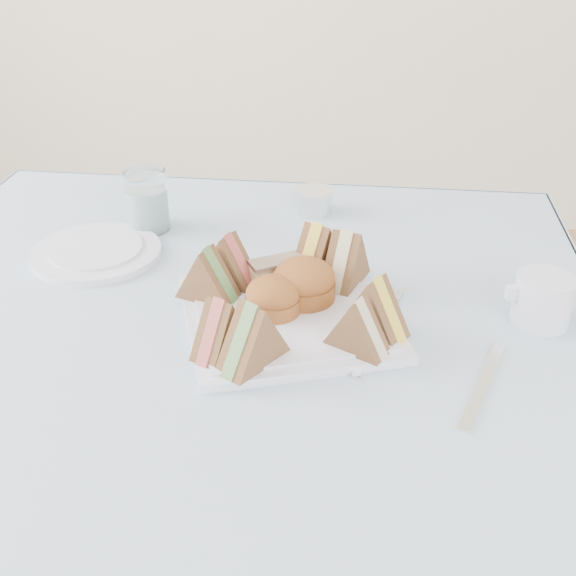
# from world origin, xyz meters

# --- Properties ---
(table) EXTENTS (0.90, 0.90, 0.74)m
(table) POSITION_xyz_m (0.00, 0.00, 0.37)
(table) COLOR brown
(table) RESTS_ON floor
(tablecloth) EXTENTS (1.02, 1.02, 0.01)m
(tablecloth) POSITION_xyz_m (0.00, 0.00, 0.74)
(tablecloth) COLOR #A5B8CD
(tablecloth) RESTS_ON table
(serving_plate) EXTENTS (0.33, 0.33, 0.01)m
(serving_plate) POSITION_xyz_m (0.09, 0.02, 0.75)
(serving_plate) COLOR silver
(serving_plate) RESTS_ON tablecloth
(sandwich_fl_a) EXTENTS (0.07, 0.09, 0.07)m
(sandwich_fl_a) POSITION_xyz_m (0.02, -0.07, 0.79)
(sandwich_fl_a) COLOR brown
(sandwich_fl_a) RESTS_ON serving_plate
(sandwich_fl_b) EXTENTS (0.09, 0.10, 0.08)m
(sandwich_fl_b) POSITION_xyz_m (0.06, -0.09, 0.80)
(sandwich_fl_b) COLOR brown
(sandwich_fl_b) RESTS_ON serving_plate
(sandwich_fr_a) EXTENTS (0.09, 0.08, 0.08)m
(sandwich_fr_a) POSITION_xyz_m (0.20, -0.00, 0.80)
(sandwich_fr_a) COLOR brown
(sandwich_fr_a) RESTS_ON serving_plate
(sandwich_fr_b) EXTENTS (0.09, 0.07, 0.07)m
(sandwich_fr_b) POSITION_xyz_m (0.18, -0.05, 0.79)
(sandwich_fr_b) COLOR brown
(sandwich_fr_b) RESTS_ON serving_plate
(sandwich_bl_a) EXTENTS (0.09, 0.06, 0.08)m
(sandwich_bl_a) POSITION_xyz_m (-0.02, 0.05, 0.80)
(sandwich_bl_a) COLOR brown
(sandwich_bl_a) RESTS_ON serving_plate
(sandwich_bl_b) EXTENTS (0.09, 0.07, 0.08)m
(sandwich_bl_b) POSITION_xyz_m (-0.00, 0.09, 0.80)
(sandwich_bl_b) COLOR brown
(sandwich_bl_b) RESTS_ON serving_plate
(sandwich_br_a) EXTENTS (0.07, 0.10, 0.08)m
(sandwich_br_a) POSITION_xyz_m (0.16, 0.11, 0.80)
(sandwich_br_a) COLOR brown
(sandwich_br_a) RESTS_ON serving_plate
(sandwich_br_b) EXTENTS (0.08, 0.10, 0.08)m
(sandwich_br_b) POSITION_xyz_m (0.12, 0.13, 0.80)
(sandwich_br_b) COLOR brown
(sandwich_br_b) RESTS_ON serving_plate
(scone_left) EXTENTS (0.10, 0.10, 0.05)m
(scone_left) POSITION_xyz_m (0.07, 0.02, 0.78)
(scone_left) COLOR #994D21
(scone_left) RESTS_ON serving_plate
(scone_right) EXTENTS (0.12, 0.12, 0.06)m
(scone_right) POSITION_xyz_m (0.10, 0.06, 0.79)
(scone_right) COLOR #994D21
(scone_right) RESTS_ON serving_plate
(pastry_slice) EXTENTS (0.09, 0.07, 0.04)m
(pastry_slice) POSITION_xyz_m (0.07, 0.10, 0.78)
(pastry_slice) COLOR beige
(pastry_slice) RESTS_ON serving_plate
(side_plate) EXTENTS (0.22, 0.22, 0.01)m
(side_plate) POSITION_xyz_m (-0.23, 0.17, 0.75)
(side_plate) COLOR silver
(side_plate) RESTS_ON tablecloth
(water_glass) EXTENTS (0.08, 0.08, 0.10)m
(water_glass) POSITION_xyz_m (-0.17, 0.28, 0.80)
(water_glass) COLOR white
(water_glass) RESTS_ON tablecloth
(tea_strainer) EXTENTS (0.07, 0.07, 0.04)m
(tea_strainer) POSITION_xyz_m (0.09, 0.37, 0.76)
(tea_strainer) COLOR silver
(tea_strainer) RESTS_ON tablecloth
(knife) EXTENTS (0.07, 0.17, 0.00)m
(knife) POSITION_xyz_m (0.33, -0.09, 0.75)
(knife) COLOR silver
(knife) RESTS_ON tablecloth
(fork) EXTENTS (0.06, 0.18, 0.00)m
(fork) POSITION_xyz_m (0.20, -0.00, 0.75)
(fork) COLOR silver
(fork) RESTS_ON tablecloth
(creamer_jug) EXTENTS (0.09, 0.09, 0.07)m
(creamer_jug) POSITION_xyz_m (0.42, 0.06, 0.78)
(creamer_jug) COLOR silver
(creamer_jug) RESTS_ON tablecloth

